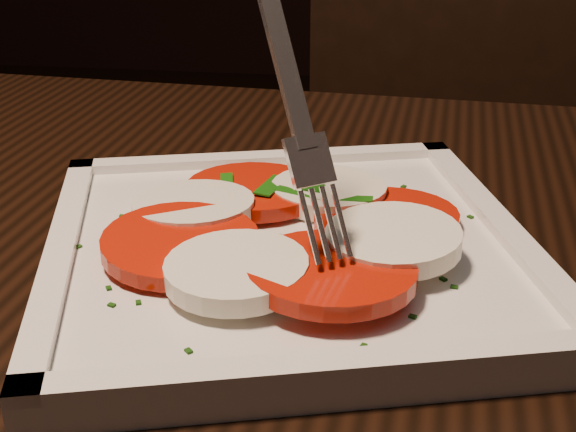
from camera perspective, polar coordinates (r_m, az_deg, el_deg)
chair at (r=1.10m, az=11.25°, el=1.41°), size 0.47×0.47×0.93m
plate at (r=0.44m, az=-0.00°, el=-2.67°), size 0.31×0.31×0.01m
caprese_salad at (r=0.43m, az=0.01°, el=-0.76°), size 0.21×0.22×0.02m
fork at (r=0.40m, az=-1.28°, el=11.63°), size 0.10×0.11×0.17m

